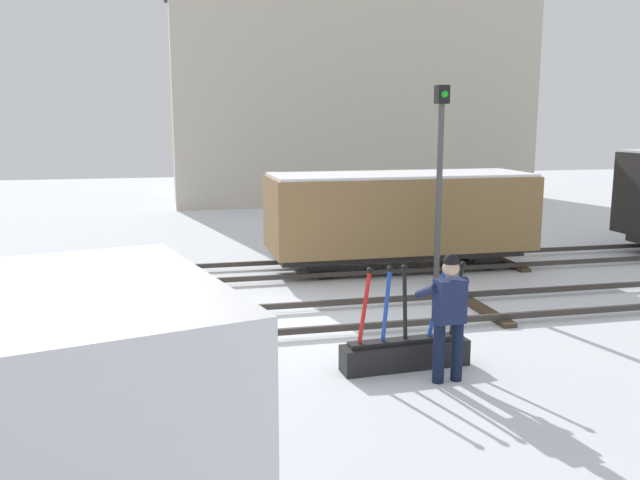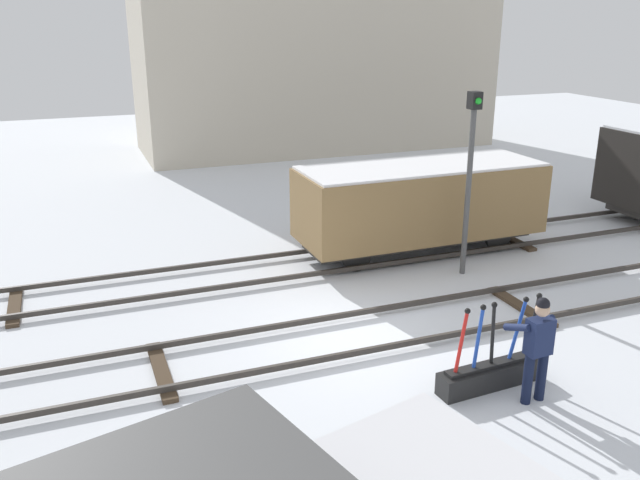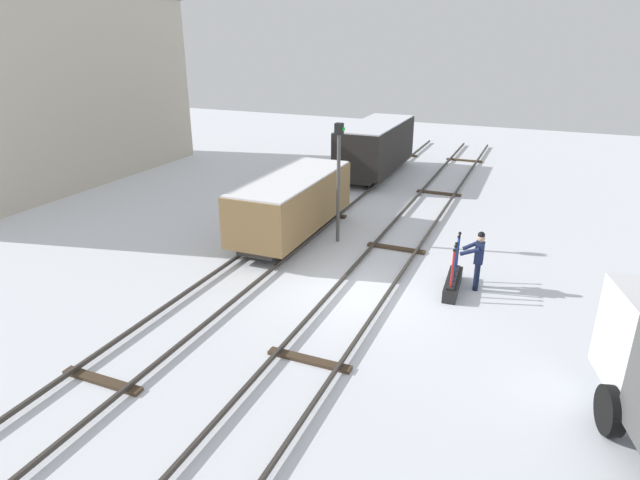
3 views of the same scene
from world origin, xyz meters
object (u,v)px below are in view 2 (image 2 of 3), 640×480
signal_post (470,166)px  freight_car_near_switch (420,202)px  switch_lever_frame (491,372)px  rail_worker (537,344)px

signal_post → freight_car_near_switch: 1.98m
switch_lever_frame → rail_worker: 0.96m
rail_worker → signal_post: size_ratio=0.42×
rail_worker → signal_post: (1.87, 4.85, 1.50)m
switch_lever_frame → signal_post: size_ratio=0.45×
signal_post → rail_worker: bearing=-111.0°
switch_lever_frame → freight_car_near_switch: 6.28m
rail_worker → switch_lever_frame: bearing=119.8°
signal_post → freight_car_near_switch: (-0.26, 1.57, -1.18)m
freight_car_near_switch → switch_lever_frame: bearing=-108.9°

